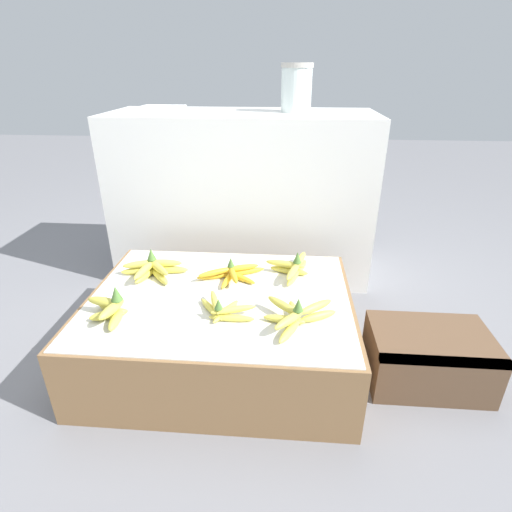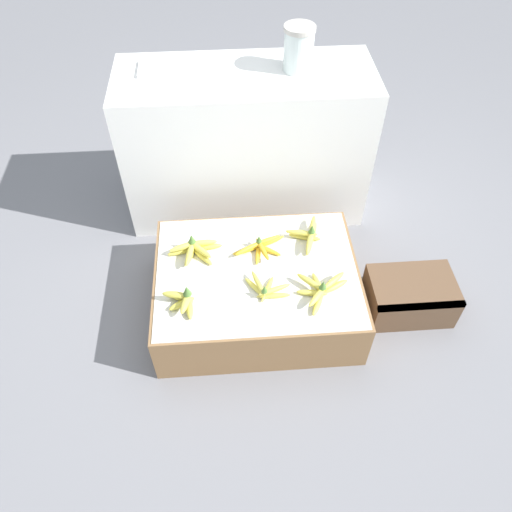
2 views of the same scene
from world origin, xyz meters
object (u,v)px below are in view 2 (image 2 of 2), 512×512
at_px(banana_bunch_front_midleft, 266,289).
at_px(banana_bunch_middle_midleft, 260,247).
at_px(banana_bunch_middle_midright, 309,235).
at_px(banana_bunch_front_midright, 321,289).
at_px(glass_jar, 299,48).
at_px(foam_tray_white, 160,68).
at_px(wooden_crate, 410,296).
at_px(banana_bunch_front_left, 183,300).
at_px(banana_bunch_middle_left, 195,249).

xyz_separation_m(banana_bunch_front_midleft, banana_bunch_middle_midleft, (-0.01, 0.25, 0.00)).
height_order(banana_bunch_middle_midleft, banana_bunch_middle_midright, banana_bunch_middle_midright).
xyz_separation_m(banana_bunch_front_midright, glass_jar, (-0.01, 0.92, 0.61)).
bearing_deg(foam_tray_white, banana_bunch_middle_midleft, -59.15).
relative_size(banana_bunch_front_midleft, glass_jar, 0.97).
bearing_deg(wooden_crate, banana_bunch_middle_midleft, 165.18).
distance_m(banana_bunch_front_midleft, foam_tray_white, 1.16).
bearing_deg(banana_bunch_front_left, glass_jar, 58.87).
relative_size(banana_bunch_middle_midright, foam_tray_white, 1.17).
bearing_deg(glass_jar, banana_bunch_middle_midright, -89.19).
relative_size(banana_bunch_front_midright, foam_tray_white, 1.17).
xyz_separation_m(banana_bunch_middle_left, foam_tray_white, (-0.12, 0.70, 0.51)).
distance_m(banana_bunch_front_left, banana_bunch_middle_midleft, 0.45).
distance_m(wooden_crate, banana_bunch_front_midleft, 0.72).
xyz_separation_m(banana_bunch_middle_left, banana_bunch_middle_midleft, (0.30, -0.00, -0.01)).
height_order(banana_bunch_front_left, glass_jar, glass_jar).
relative_size(wooden_crate, banana_bunch_front_midleft, 1.96).
relative_size(banana_bunch_front_left, glass_jar, 0.75).
bearing_deg(glass_jar, banana_bunch_front_left, -121.13).
height_order(wooden_crate, banana_bunch_middle_midright, banana_bunch_middle_midright).
relative_size(wooden_crate, glass_jar, 1.91).
distance_m(banana_bunch_front_midright, banana_bunch_middle_midright, 0.32).
bearing_deg(banana_bunch_front_midright, glass_jar, 90.92).
xyz_separation_m(banana_bunch_front_midleft, banana_bunch_front_midright, (0.23, -0.02, 0.01)).
distance_m(banana_bunch_front_midleft, banana_bunch_middle_midright, 0.37).
relative_size(banana_bunch_front_left, banana_bunch_middle_midleft, 0.61).
relative_size(banana_bunch_front_midleft, banana_bunch_middle_midright, 0.84).
xyz_separation_m(banana_bunch_front_midleft, foam_tray_white, (-0.43, 0.95, 0.52)).
bearing_deg(banana_bunch_front_left, foam_tray_white, 94.33).
relative_size(wooden_crate, banana_bunch_front_left, 2.54).
distance_m(banana_bunch_middle_midleft, banana_bunch_middle_midright, 0.24).
relative_size(banana_bunch_front_left, banana_bunch_middle_midright, 0.65).
xyz_separation_m(banana_bunch_middle_midright, glass_jar, (-0.01, 0.61, 0.61)).
bearing_deg(foam_tray_white, wooden_crate, -38.45).
relative_size(banana_bunch_front_midleft, banana_bunch_middle_midleft, 0.79).
bearing_deg(foam_tray_white, banana_bunch_middle_midright, -44.94).
xyz_separation_m(banana_bunch_middle_midleft, glass_jar, (0.22, 0.66, 0.61)).
relative_size(banana_bunch_middle_midleft, foam_tray_white, 1.24).
bearing_deg(banana_bunch_front_midleft, wooden_crate, 5.02).
xyz_separation_m(banana_bunch_front_left, banana_bunch_front_midright, (0.58, 0.02, -0.01)).
distance_m(wooden_crate, banana_bunch_front_left, 1.07).
bearing_deg(banana_bunch_front_left, banana_bunch_front_midleft, 6.62).
bearing_deg(foam_tray_white, banana_bunch_front_midright, -55.76).
xyz_separation_m(banana_bunch_middle_midright, foam_tray_white, (-0.65, 0.65, 0.51)).
bearing_deg(banana_bunch_middle_left, wooden_crate, -10.51).
xyz_separation_m(banana_bunch_front_midright, banana_bunch_middle_midleft, (-0.24, 0.27, -0.01)).
bearing_deg(glass_jar, wooden_crate, -60.62).
height_order(banana_bunch_middle_midleft, glass_jar, glass_jar).
height_order(banana_bunch_middle_left, banana_bunch_middle_midright, banana_bunch_middle_left).
height_order(banana_bunch_front_midright, banana_bunch_middle_midleft, banana_bunch_front_midright).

